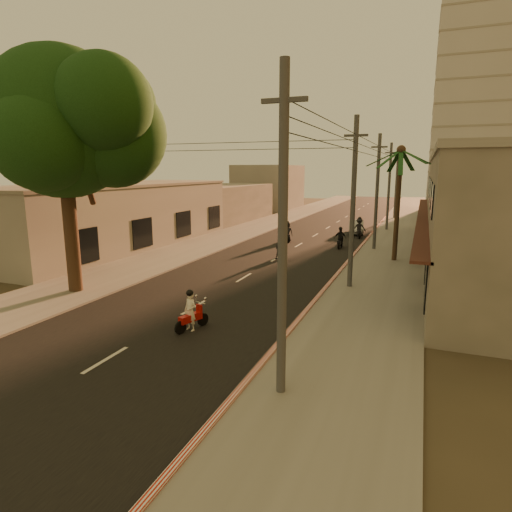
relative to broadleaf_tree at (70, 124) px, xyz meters
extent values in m
plane|color=#383023|center=(6.61, -2.14, -8.48)|extent=(160.00, 160.00, 0.00)
cube|color=black|center=(6.61, 17.86, -8.47)|extent=(10.00, 140.00, 0.02)
cube|color=slate|center=(14.11, 17.86, -8.42)|extent=(5.00, 140.00, 0.12)
cube|color=slate|center=(-0.89, 17.86, -8.42)|extent=(5.00, 140.00, 0.12)
cube|color=#AE2012|center=(11.71, 12.86, -8.38)|extent=(0.20, 60.00, 0.20)
cube|color=gray|center=(20.61, 15.86, -4.98)|extent=(8.00, 34.00, 7.00)
cube|color=gray|center=(20.61, 15.86, -1.33)|extent=(8.20, 34.20, 0.30)
cube|color=#44221B|center=(16.31, 15.86, -5.38)|extent=(0.80, 34.00, 0.12)
cube|color=gray|center=(-7.39, 11.86, -5.98)|extent=(8.00, 24.00, 5.00)
cube|color=gray|center=(-7.39, 11.86, -3.38)|extent=(8.20, 24.20, 0.20)
cube|color=#B7B5B2|center=(22.61, 53.86, 5.52)|extent=(12.00, 12.00, 28.00)
cylinder|color=black|center=(-0.39, -0.14, -5.48)|extent=(0.70, 0.70, 6.00)
cylinder|color=black|center=(0.41, 0.26, -2.48)|extent=(1.22, 2.17, 3.04)
cylinder|color=black|center=(-0.99, -0.44, -2.28)|extent=(1.31, 1.49, 2.73)
sphere|color=black|center=(-0.39, -0.14, 0.02)|extent=(7.20, 7.20, 7.20)
sphere|color=black|center=(1.81, 0.86, -0.48)|extent=(5.20, 5.20, 5.20)
sphere|color=black|center=(-2.19, 0.66, -0.28)|extent=(4.80, 4.80, 4.80)
sphere|color=black|center=(0.21, -1.94, -0.88)|extent=(4.60, 4.60, 4.60)
sphere|color=black|center=(2.61, -0.64, 0.72)|extent=(4.40, 4.40, 4.40)
sphere|color=black|center=(-2.79, -1.34, 0.52)|extent=(4.00, 4.00, 4.00)
sphere|color=black|center=(0.81, 2.26, 1.12)|extent=(4.40, 4.40, 4.40)
cylinder|color=black|center=(14.61, 13.86, -4.68)|extent=(0.32, 0.32, 7.60)
sphere|color=black|center=(14.61, 13.86, -0.88)|extent=(0.60, 0.60, 0.60)
cylinder|color=#38383A|center=(12.81, -6.14, -3.98)|extent=(0.26, 0.26, 9.00)
cube|color=#38383A|center=(12.81, -6.14, -0.48)|extent=(1.20, 0.12, 0.12)
cylinder|color=#38383A|center=(12.81, 5.86, -3.98)|extent=(0.26, 0.26, 9.00)
cube|color=#38383A|center=(12.81, 5.86, -0.48)|extent=(1.20, 0.12, 0.12)
cylinder|color=#38383A|center=(12.81, 17.86, -3.98)|extent=(0.26, 0.26, 9.00)
cube|color=#38383A|center=(12.81, 17.86, -0.48)|extent=(1.20, 0.12, 0.12)
cylinder|color=#38383A|center=(12.81, 29.86, -3.98)|extent=(0.26, 0.26, 9.00)
cube|color=#38383A|center=(12.81, 29.86, -0.48)|extent=(1.20, 0.12, 0.12)
cylinder|color=#38383A|center=(12.81, 41.86, -3.98)|extent=(0.26, 0.26, 9.00)
cube|color=#38383A|center=(12.81, 41.86, -0.48)|extent=(1.20, 0.12, 0.12)
cube|color=gray|center=(20.61, 42.86, -5.48)|extent=(8.00, 14.00, 6.00)
cube|color=gray|center=(-7.39, 31.86, -6.28)|extent=(8.00, 14.00, 4.40)
cube|color=gray|center=(-7.39, 49.86, -4.98)|extent=(8.00, 14.00, 7.00)
cylinder|color=black|center=(8.13, -2.07, -8.21)|extent=(0.26, 0.54, 0.54)
cylinder|color=black|center=(7.75, -3.20, -8.21)|extent=(0.26, 0.54, 0.54)
cube|color=#B8120E|center=(7.92, -2.71, -7.95)|extent=(0.59, 1.08, 0.29)
cube|color=#B8120E|center=(8.07, -2.25, -7.81)|extent=(0.30, 0.18, 0.57)
cylinder|color=silver|center=(8.11, -2.14, -7.47)|extent=(0.51, 0.20, 0.04)
imported|color=white|center=(7.92, -2.71, -7.67)|extent=(0.82, 0.74, 1.61)
sphere|color=black|center=(7.92, -2.71, -6.92)|extent=(0.29, 0.29, 0.29)
sphere|color=silver|center=(7.84, -2.08, -7.23)|extent=(0.11, 0.11, 0.11)
sphere|color=silver|center=(8.35, -2.25, -7.23)|extent=(0.11, 0.11, 0.11)
cylinder|color=black|center=(6.76, 12.35, -8.23)|extent=(0.21, 0.50, 0.49)
cylinder|color=black|center=(7.04, 11.29, -8.23)|extent=(0.21, 0.50, 0.49)
cube|color=black|center=(6.92, 11.76, -7.99)|extent=(0.48, 1.00, 0.26)
cube|color=black|center=(6.81, 12.18, -7.86)|extent=(0.28, 0.15, 0.53)
cylinder|color=silver|center=(6.78, 12.29, -7.55)|extent=(0.48, 0.16, 0.04)
imported|color=black|center=(6.92, 11.76, -7.74)|extent=(0.99, 0.91, 1.48)
sphere|color=black|center=(6.92, 11.76, -7.05)|extent=(0.26, 0.26, 0.26)
cylinder|color=black|center=(10.14, 18.40, -8.20)|extent=(0.10, 0.56, 0.56)
cylinder|color=black|center=(10.13, 17.15, -8.20)|extent=(0.10, 0.56, 0.56)
cube|color=black|center=(10.13, 17.70, -7.93)|extent=(0.29, 1.10, 0.30)
cube|color=black|center=(10.13, 18.20, -7.78)|extent=(0.30, 0.10, 0.60)
cylinder|color=silver|center=(10.14, 18.32, -7.43)|extent=(0.55, 0.04, 0.04)
imported|color=black|center=(10.13, 17.70, -7.64)|extent=(0.99, 0.42, 1.67)
sphere|color=black|center=(10.13, 17.70, -6.85)|extent=(0.30, 0.30, 0.30)
cylinder|color=black|center=(4.94, 19.75, -8.18)|extent=(0.33, 0.58, 0.59)
cylinder|color=black|center=(5.47, 18.55, -8.18)|extent=(0.33, 0.58, 0.59)
cube|color=black|center=(5.24, 19.08, -7.90)|extent=(0.73, 1.17, 0.31)
cube|color=black|center=(5.03, 19.56, -7.74)|extent=(0.33, 0.22, 0.63)
cylinder|color=silver|center=(4.98, 19.68, -7.38)|extent=(0.54, 0.27, 0.04)
imported|color=black|center=(5.24, 19.08, -7.60)|extent=(1.27, 1.19, 1.76)
sphere|color=black|center=(5.24, 19.08, -6.77)|extent=(0.31, 0.31, 0.31)
cylinder|color=black|center=(10.65, 24.52, -8.16)|extent=(0.24, 0.64, 0.63)
cylinder|color=black|center=(10.94, 23.16, -8.16)|extent=(0.24, 0.64, 0.63)
cube|color=black|center=(10.81, 23.76, -7.86)|extent=(0.56, 1.27, 0.34)
cube|color=black|center=(10.69, 24.31, -7.69)|extent=(0.35, 0.18, 0.67)
cylinder|color=silver|center=(10.67, 24.44, -7.30)|extent=(0.61, 0.17, 0.04)
imported|color=black|center=(10.81, 23.76, -7.54)|extent=(1.50, 1.19, 1.88)
sphere|color=black|center=(10.81, 23.76, -6.65)|extent=(0.34, 0.34, 0.34)
imported|color=#A0A2A8|center=(10.13, 26.50, -7.82)|extent=(2.61, 4.42, 1.32)
camera|label=1|loc=(16.21, -16.81, -2.17)|focal=30.00mm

